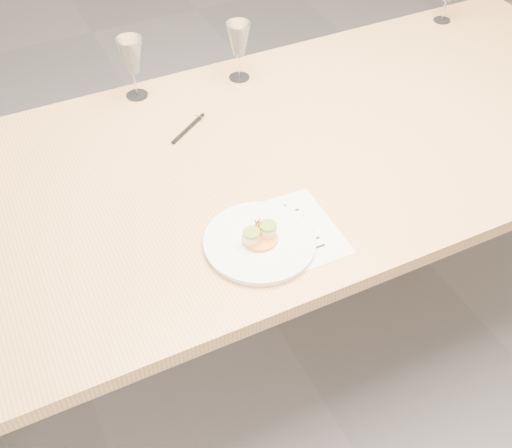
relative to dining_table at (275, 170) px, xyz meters
name	(u,v)px	position (x,y,z in m)	size (l,w,h in m)	color
ground	(271,317)	(0.00, 0.00, -0.68)	(7.00, 7.00, 0.00)	slate
dining_table	(275,170)	(0.00, 0.00, 0.00)	(2.40, 1.00, 0.75)	tan
dinner_plate	(260,241)	(-0.20, -0.30, 0.08)	(0.27, 0.27, 0.07)	white
recipe_sheet	(294,231)	(-0.10, -0.30, 0.07)	(0.20, 0.26, 0.00)	white
ballpoint_pen	(188,128)	(-0.18, 0.20, 0.07)	(0.13, 0.10, 0.01)	black
wine_glass_1	(131,57)	(-0.25, 0.43, 0.20)	(0.08, 0.08, 0.19)	white
wine_glass_2	(239,40)	(0.07, 0.39, 0.20)	(0.07, 0.07, 0.19)	white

